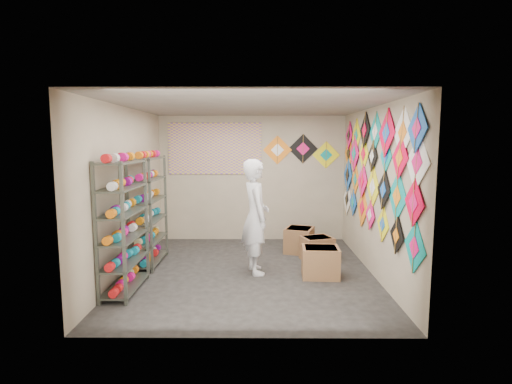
{
  "coord_description": "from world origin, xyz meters",
  "views": [
    {
      "loc": [
        0.14,
        -6.4,
        2.14
      ],
      "look_at": [
        0.1,
        0.3,
        1.3
      ],
      "focal_mm": 28.0,
      "sensor_mm": 36.0,
      "label": 1
    }
  ],
  "objects_px": {
    "shelf_rack_front": "(123,226)",
    "carton_b": "(317,249)",
    "carton_c": "(299,240)",
    "carton_a": "(320,262)",
    "shopkeeper": "(255,217)",
    "shelf_rack_back": "(148,211)"
  },
  "relations": [
    {
      "from": "shelf_rack_back",
      "to": "carton_b",
      "type": "distance_m",
      "value": 3.09
    },
    {
      "from": "shelf_rack_front",
      "to": "carton_b",
      "type": "xyz_separation_m",
      "value": [
        2.99,
        1.53,
        -0.74
      ]
    },
    {
      "from": "carton_a",
      "to": "shopkeeper",
      "type": "bearing_deg",
      "value": 171.58
    },
    {
      "from": "shelf_rack_front",
      "to": "shelf_rack_back",
      "type": "distance_m",
      "value": 1.3
    },
    {
      "from": "shelf_rack_front",
      "to": "carton_b",
      "type": "distance_m",
      "value": 3.44
    },
    {
      "from": "shopkeeper",
      "to": "carton_c",
      "type": "bearing_deg",
      "value": -48.88
    },
    {
      "from": "shelf_rack_back",
      "to": "carton_b",
      "type": "relative_size",
      "value": 3.62
    },
    {
      "from": "shelf_rack_front",
      "to": "carton_a",
      "type": "distance_m",
      "value": 3.06
    },
    {
      "from": "shopkeeper",
      "to": "carton_a",
      "type": "bearing_deg",
      "value": -116.12
    },
    {
      "from": "shelf_rack_back",
      "to": "carton_c",
      "type": "xyz_separation_m",
      "value": [
        2.72,
        0.76,
        -0.71
      ]
    },
    {
      "from": "shopkeeper",
      "to": "carton_b",
      "type": "height_order",
      "value": "shopkeeper"
    },
    {
      "from": "carton_b",
      "to": "carton_c",
      "type": "height_order",
      "value": "carton_c"
    },
    {
      "from": "carton_b",
      "to": "carton_c",
      "type": "bearing_deg",
      "value": 98.19
    },
    {
      "from": "shelf_rack_front",
      "to": "shelf_rack_back",
      "type": "bearing_deg",
      "value": 90.0
    },
    {
      "from": "carton_a",
      "to": "shelf_rack_front",
      "type": "bearing_deg",
      "value": -164.45
    },
    {
      "from": "carton_b",
      "to": "shelf_rack_back",
      "type": "bearing_deg",
      "value": 165.68
    },
    {
      "from": "carton_a",
      "to": "carton_c",
      "type": "bearing_deg",
      "value": 101.09
    },
    {
      "from": "shelf_rack_front",
      "to": "carton_b",
      "type": "relative_size",
      "value": 3.62
    },
    {
      "from": "shelf_rack_front",
      "to": "shopkeeper",
      "type": "bearing_deg",
      "value": 24.21
    },
    {
      "from": "carton_a",
      "to": "carton_b",
      "type": "distance_m",
      "value": 0.91
    },
    {
      "from": "shopkeeper",
      "to": "carton_a",
      "type": "relative_size",
      "value": 3.24
    },
    {
      "from": "carton_a",
      "to": "carton_b",
      "type": "height_order",
      "value": "carton_a"
    }
  ]
}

